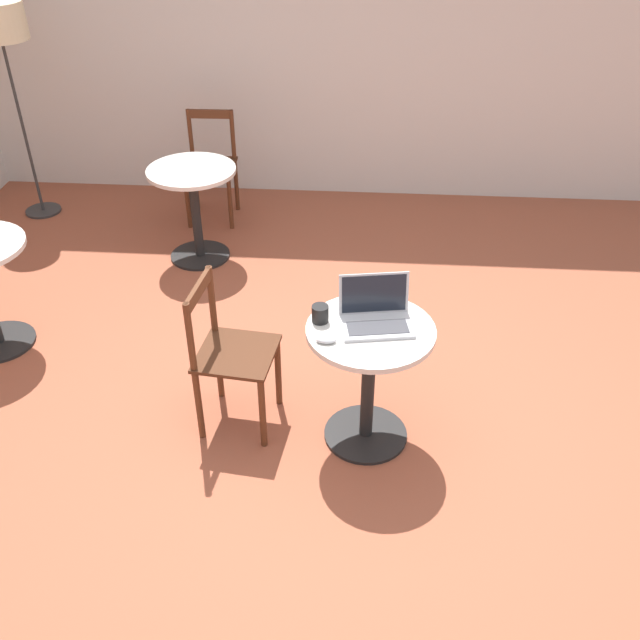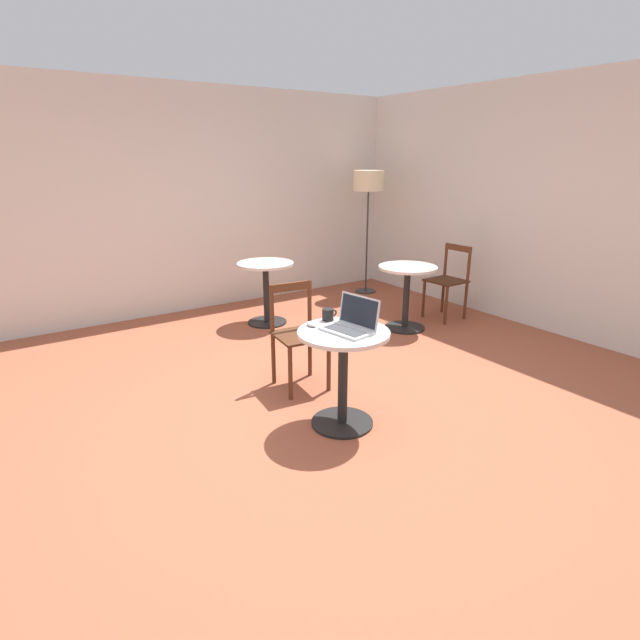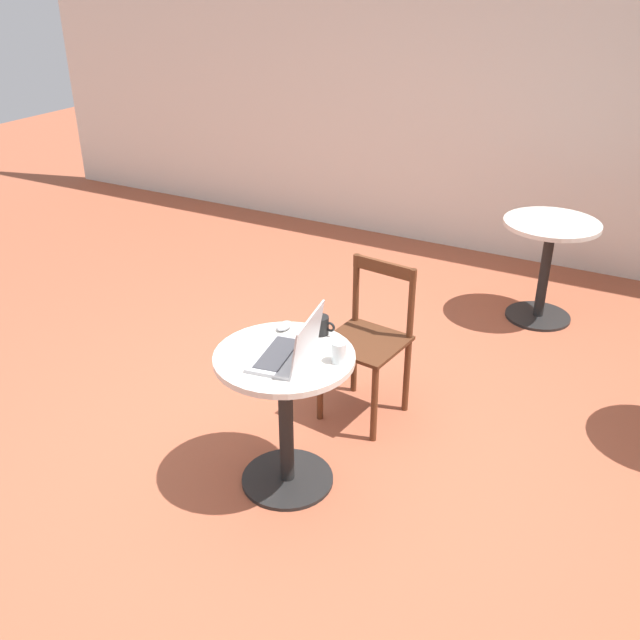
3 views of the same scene
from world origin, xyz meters
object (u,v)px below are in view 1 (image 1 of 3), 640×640
(cafe_table_near, at_px, (369,363))
(chair_mid_right, at_px, (211,166))
(mouse, at_px, (326,339))
(mug, at_px, (320,313))
(drinking_glass, at_px, (360,293))
(chair_near_back, at_px, (230,355))
(laptop, at_px, (376,316))
(cafe_table_mid, at_px, (194,197))

(cafe_table_near, xyz_separation_m, chair_mid_right, (2.58, 1.34, -0.05))
(mouse, xyz_separation_m, mug, (0.18, 0.04, 0.03))
(mouse, height_order, drinking_glass, drinking_glass)
(chair_mid_right, relative_size, mug, 7.16)
(drinking_glass, bearing_deg, mouse, 157.96)
(chair_near_back, relative_size, mouse, 8.77)
(chair_near_back, height_order, mouse, chair_near_back)
(mouse, height_order, mug, mug)
(chair_mid_right, xyz_separation_m, mouse, (-2.71, -1.13, 0.29))
(chair_near_back, xyz_separation_m, laptop, (-0.04, -0.76, 0.32))
(cafe_table_mid, bearing_deg, mouse, -151.11)
(laptop, xyz_separation_m, mouse, (-0.17, 0.24, -0.03))
(cafe_table_mid, distance_m, drinking_glass, 2.08)
(cafe_table_near, xyz_separation_m, cafe_table_mid, (1.88, 1.32, 0.00))
(mouse, distance_m, mug, 0.18)
(cafe_table_near, bearing_deg, mouse, 120.85)
(mug, xyz_separation_m, drinking_glass, (0.20, -0.19, 0.00))
(chair_near_back, bearing_deg, drinking_glass, -76.82)
(cafe_table_mid, height_order, laptop, laptop)
(chair_near_back, relative_size, mug, 7.16)
(chair_near_back, bearing_deg, laptop, -93.18)
(laptop, relative_size, mug, 3.17)
(mouse, bearing_deg, cafe_table_near, -59.15)
(cafe_table_mid, height_order, mug, mug)
(mug, relative_size, drinking_glass, 1.26)
(chair_near_back, height_order, laptop, laptop)
(mouse, xyz_separation_m, drinking_glass, (0.37, -0.15, 0.03))
(cafe_table_near, distance_m, cafe_table_mid, 2.30)
(mug, bearing_deg, chair_near_back, 85.56)
(cafe_table_mid, bearing_deg, drinking_glass, -142.43)
(laptop, bearing_deg, cafe_table_near, 152.88)
(chair_near_back, xyz_separation_m, mug, (-0.04, -0.49, 0.32))
(cafe_table_near, bearing_deg, chair_mid_right, 27.44)
(cafe_table_mid, xyz_separation_m, mug, (-1.83, -1.07, 0.26))
(cafe_table_mid, relative_size, chair_mid_right, 0.83)
(chair_near_back, height_order, chair_mid_right, same)
(mouse, bearing_deg, cafe_table_mid, 28.89)
(cafe_table_mid, bearing_deg, chair_near_back, -162.05)
(cafe_table_mid, distance_m, mouse, 2.31)
(cafe_table_near, relative_size, chair_mid_right, 0.83)
(cafe_table_near, relative_size, chair_near_back, 0.83)
(laptop, bearing_deg, chair_near_back, 86.82)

